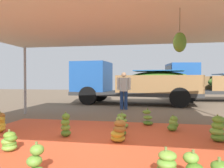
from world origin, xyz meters
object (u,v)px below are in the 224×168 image
Objects in this scene: banana_bunch_2 at (66,126)px; banana_bunch_11 at (218,129)px; banana_bunch_3 at (173,124)px; banana_bunch_4 at (167,168)px; banana_bunch_12 at (10,142)px; banana_bunch_6 at (119,132)px; banana_bunch_13 at (121,127)px; banana_bunch_9 at (122,121)px; cargo_truck_main at (130,82)px; banana_bunch_7 at (148,118)px; banana_bunch_14 at (36,162)px; worker_0 at (124,88)px; cargo_truck_far at (212,83)px; banana_bunch_8 at (0,123)px.

banana_bunch_11 is (3.50, 0.23, -0.00)m from banana_bunch_2.
banana_bunch_3 is 0.91× the size of banana_bunch_4.
banana_bunch_6 is at bearing 25.47° from banana_bunch_12.
banana_bunch_9 is at bearing 95.27° from banana_bunch_13.
cargo_truck_main is at bearing 98.28° from banana_bunch_4.
banana_bunch_2 is 2.83m from banana_bunch_3.
banana_bunch_3 is 0.82× the size of banana_bunch_6.
banana_bunch_7 is 1.02× the size of banana_bunch_14.
worker_0 is at bearing 96.04° from banana_bunch_13.
cargo_truck_far is at bearing 61.67° from banana_bunch_9.
banana_bunch_4 is 0.07× the size of cargo_truck_far.
cargo_truck_main reaches higher than banana_bunch_11.
banana_bunch_8 is at bearing 152.58° from banana_bunch_4.
cargo_truck_far is at bearing 65.53° from banana_bunch_14.
banana_bunch_7 is at bearing -115.92° from cargo_truck_far.
cargo_truck_main is at bearing -152.50° from cargo_truck_far.
worker_0 reaches higher than banana_bunch_6.
banana_bunch_2 reaches higher than banana_bunch_8.
banana_bunch_4 is 0.07× the size of cargo_truck_main.
banana_bunch_6 is at bearing -86.66° from cargo_truck_main.
banana_bunch_8 is at bearing -168.68° from banana_bunch_3.
worker_0 reaches higher than banana_bunch_13.
banana_bunch_3 is at bearing -74.44° from cargo_truck_main.
banana_bunch_3 is at bearing -65.39° from worker_0.
banana_bunch_4 is 1.82m from banana_bunch_14.
banana_bunch_9 reaches higher than banana_bunch_3.
cargo_truck_main is (-0.44, 7.51, 0.98)m from banana_bunch_6.
banana_bunch_3 is 0.06× the size of cargo_truck_main.
banana_bunch_4 is 1.98m from banana_bunch_6.
banana_bunch_8 is at bearing 174.88° from banana_bunch_2.
cargo_truck_main is (-1.04, 5.58, 1.00)m from banana_bunch_7.
banana_bunch_3 is at bearing 29.89° from banana_bunch_13.
banana_bunch_12 is at bearing -128.56° from banana_bunch_9.
cargo_truck_main reaches higher than banana_bunch_7.
banana_bunch_6 is 1.01× the size of banana_bunch_13.
banana_bunch_12 is at bearing -120.73° from cargo_truck_far.
banana_bunch_14 is (1.10, -0.98, 0.04)m from banana_bunch_12.
cargo_truck_far is (5.03, 2.62, -0.03)m from cargo_truck_main.
cargo_truck_far is (7.80, 9.74, 0.94)m from banana_bunch_8.
banana_bunch_4 is at bearing -67.81° from banana_bunch_13.
banana_bunch_13 is 2.61m from banana_bunch_14.
banana_bunch_4 is 1.05× the size of banana_bunch_9.
banana_bunch_6 is at bearing -114.38° from cargo_truck_far.
cargo_truck_main is at bearing 93.34° from banana_bunch_6.
banana_bunch_6 reaches higher than banana_bunch_13.
banana_bunch_2 is 1.45× the size of banana_bunch_12.
banana_bunch_3 is 6.54m from cargo_truck_main.
banana_bunch_11 is at bearing 11.49° from banana_bunch_6.
banana_bunch_4 is at bearing -41.45° from banana_bunch_2.
banana_bunch_7 is 0.87m from banana_bunch_9.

